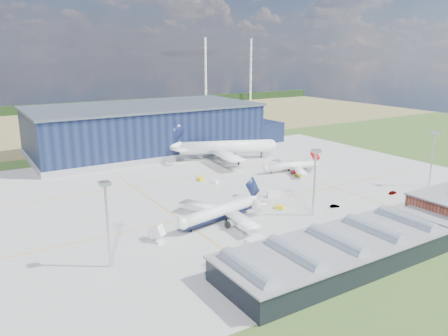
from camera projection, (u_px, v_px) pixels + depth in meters
ground at (239, 197)px, 167.90m from camera, size 600.00×600.00×0.00m
apron at (225, 190)px, 176.11m from camera, size 220.00×160.00×0.08m
farmland at (86, 123)px, 348.59m from camera, size 600.00×220.00×0.01m
treeline at (63, 107)px, 413.27m from camera, size 600.00×8.00×8.00m
hangar at (149, 131)px, 244.25m from camera, size 145.00×62.00×26.10m
glass_concourse at (346, 249)px, 114.39m from camera, size 78.00×23.00×8.60m
light_mast_west at (107, 211)px, 108.69m from camera, size 2.60×2.60×23.00m
light_mast_center at (315, 172)px, 144.45m from camera, size 2.60×2.60×23.00m
light_mast_east at (433, 150)px, 177.65m from camera, size 2.60×2.60×23.00m
airliner_navy at (218, 205)px, 140.44m from camera, size 43.25×42.63×12.00m
airliner_red at (290, 162)px, 201.18m from camera, size 35.90×35.41×9.78m
airliner_widebody at (226, 140)px, 225.07m from camera, size 79.05×78.34×19.84m
gse_tug_a at (280, 207)px, 154.39m from camera, size 3.14×3.73×1.33m
gse_tug_b at (298, 175)px, 195.14m from camera, size 2.09×3.00×1.26m
gse_van_a at (255, 242)px, 124.24m from camera, size 6.24×3.05×2.65m
gse_cart_a at (215, 182)px, 185.09m from camera, size 3.24×3.89×1.44m
gse_van_b at (274, 194)px, 167.21m from camera, size 5.28×4.05×2.20m
gse_tug_c at (200, 179)px, 188.93m from camera, size 2.35×3.63×1.55m
gse_cart_b at (169, 163)px, 216.25m from camera, size 3.06×3.27×1.18m
airstair at (156, 235)px, 128.04m from camera, size 3.64×5.67×3.38m
car_a at (393, 192)px, 170.91m from camera, size 4.09×2.15×1.33m
car_b at (335, 206)px, 155.85m from camera, size 3.58×2.23×1.11m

